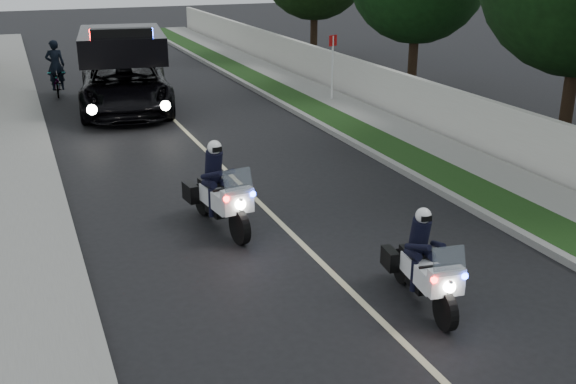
# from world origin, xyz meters

# --- Properties ---
(ground) EXTENTS (120.00, 120.00, 0.00)m
(ground) POSITION_xyz_m (0.00, 0.00, 0.00)
(ground) COLOR black
(ground) RESTS_ON ground
(curb_right) EXTENTS (0.20, 60.00, 0.15)m
(curb_right) POSITION_xyz_m (4.10, 10.00, 0.07)
(curb_right) COLOR gray
(curb_right) RESTS_ON ground
(grass_verge) EXTENTS (1.20, 60.00, 0.16)m
(grass_verge) POSITION_xyz_m (4.80, 10.00, 0.08)
(grass_verge) COLOR #193814
(grass_verge) RESTS_ON ground
(sidewalk_right) EXTENTS (1.40, 60.00, 0.16)m
(sidewalk_right) POSITION_xyz_m (6.10, 10.00, 0.08)
(sidewalk_right) COLOR gray
(sidewalk_right) RESTS_ON ground
(property_wall) EXTENTS (0.22, 60.00, 1.50)m
(property_wall) POSITION_xyz_m (7.10, 10.00, 0.75)
(property_wall) COLOR beige
(property_wall) RESTS_ON ground
(curb_left) EXTENTS (0.20, 60.00, 0.15)m
(curb_left) POSITION_xyz_m (-4.10, 10.00, 0.07)
(curb_left) COLOR gray
(curb_left) RESTS_ON ground
(sidewalk_left) EXTENTS (2.00, 60.00, 0.16)m
(sidewalk_left) POSITION_xyz_m (-5.20, 10.00, 0.08)
(sidewalk_left) COLOR gray
(sidewalk_left) RESTS_ON ground
(lane_marking) EXTENTS (0.12, 50.00, 0.01)m
(lane_marking) POSITION_xyz_m (0.00, 10.00, 0.00)
(lane_marking) COLOR #BFB78C
(lane_marking) RESTS_ON ground
(police_moto_left) EXTENTS (1.03, 2.22, 1.81)m
(police_moto_left) POSITION_xyz_m (-1.22, 4.83, 0.00)
(police_moto_left) COLOR silver
(police_moto_left) RESTS_ON ground
(police_moto_right) EXTENTS (0.89, 1.95, 1.60)m
(police_moto_right) POSITION_xyz_m (0.86, 0.64, 0.00)
(police_moto_right) COLOR white
(police_moto_right) RESTS_ON ground
(police_suv) EXTENTS (3.84, 6.83, 3.15)m
(police_suv) POSITION_xyz_m (-1.18, 16.24, 0.00)
(police_suv) COLOR black
(police_suv) RESTS_ON ground
(bicycle) EXTENTS (0.76, 1.89, 0.97)m
(bicycle) POSITION_xyz_m (-3.21, 19.84, 0.00)
(bicycle) COLOR black
(bicycle) RESTS_ON ground
(cyclist) EXTENTS (0.71, 0.50, 1.91)m
(cyclist) POSITION_xyz_m (-3.21, 19.84, 0.00)
(cyclist) COLOR black
(cyclist) RESTS_ON ground
(sign_post) EXTENTS (0.51, 0.51, 2.53)m
(sign_post) POSITION_xyz_m (6.00, 14.59, 0.00)
(sign_post) COLOR #B40C0F
(sign_post) RESTS_ON ground
(tree_right_a) EXTENTS (7.27, 7.27, 9.32)m
(tree_right_a) POSITION_xyz_m (9.65, 6.88, 0.00)
(tree_right_a) COLOR black
(tree_right_a) RESTS_ON ground
(tree_right_c) EXTENTS (5.57, 5.57, 8.80)m
(tree_right_c) POSITION_xyz_m (9.73, 15.11, 0.00)
(tree_right_c) COLOR #103310
(tree_right_c) RESTS_ON ground
(tree_right_e) EXTENTS (6.20, 6.20, 8.97)m
(tree_right_e) POSITION_xyz_m (9.64, 24.27, 0.00)
(tree_right_e) COLOR black
(tree_right_e) RESTS_ON ground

